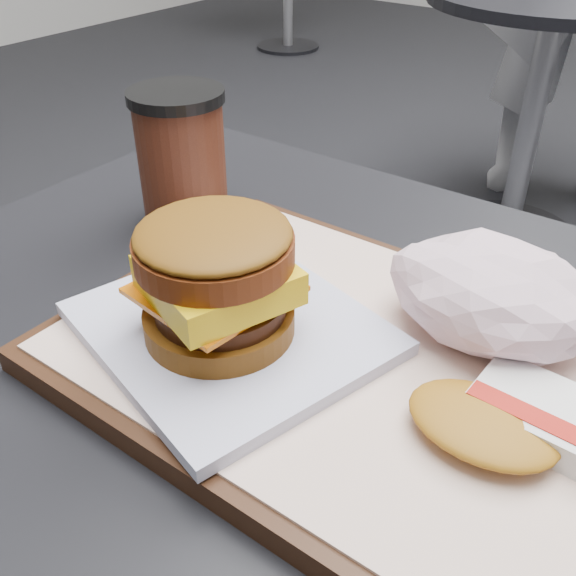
# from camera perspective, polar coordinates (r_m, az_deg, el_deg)

# --- Properties ---
(customer_table) EXTENTS (0.80, 0.60, 0.77)m
(customer_table) POSITION_cam_1_polar(r_m,az_deg,el_deg) (0.59, 3.67, -20.33)
(customer_table) COLOR #A5A5AA
(customer_table) RESTS_ON ground
(serving_tray) EXTENTS (0.38, 0.28, 0.02)m
(serving_tray) POSITION_cam_1_polar(r_m,az_deg,el_deg) (0.44, 5.19, -6.31)
(serving_tray) COLOR black
(serving_tray) RESTS_ON customer_table
(breakfast_sandwich) EXTENTS (0.23, 0.21, 0.09)m
(breakfast_sandwich) POSITION_cam_1_polar(r_m,az_deg,el_deg) (0.42, -5.99, -0.33)
(breakfast_sandwich) COLOR white
(breakfast_sandwich) RESTS_ON serving_tray
(hash_brown) EXTENTS (0.12, 0.09, 0.02)m
(hash_brown) POSITION_cam_1_polar(r_m,az_deg,el_deg) (0.39, 20.01, -11.01)
(hash_brown) COLOR silver
(hash_brown) RESTS_ON serving_tray
(crumpled_wrapper) EXTENTS (0.14, 0.11, 0.06)m
(crumpled_wrapper) POSITION_cam_1_polar(r_m,az_deg,el_deg) (0.45, 17.86, -0.54)
(crumpled_wrapper) COLOR silver
(crumpled_wrapper) RESTS_ON serving_tray
(coffee_cup) EXTENTS (0.09, 0.09, 0.12)m
(coffee_cup) POSITION_cam_1_polar(r_m,az_deg,el_deg) (0.61, -9.43, 11.37)
(coffee_cup) COLOR #3D190E
(coffee_cup) RESTS_ON customer_table
(neighbor_table) EXTENTS (0.70, 0.70, 0.75)m
(neighbor_table) POSITION_cam_1_polar(r_m,az_deg,el_deg) (2.08, 21.69, 17.75)
(neighbor_table) COLOR black
(neighbor_table) RESTS_ON ground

